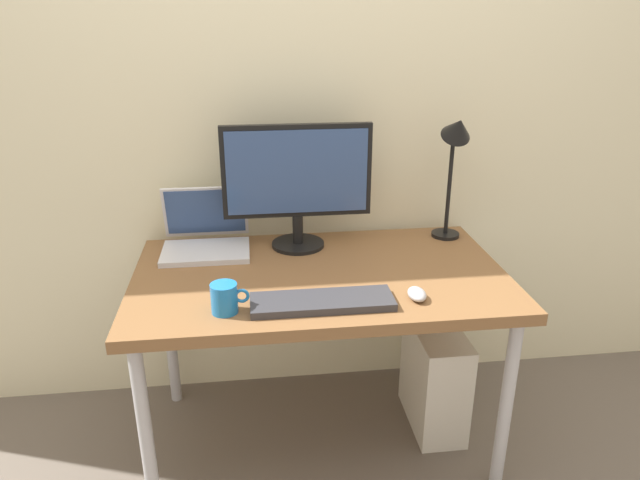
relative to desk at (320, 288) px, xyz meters
name	(u,v)px	position (x,y,z in m)	size (l,w,h in m)	color
ground_plane	(320,437)	(0.00, 0.00, -0.65)	(6.00, 6.00, 0.00)	#665B51
back_wall	(306,82)	(0.00, 0.44, 0.65)	(4.40, 0.04, 2.60)	beige
desk	(320,288)	(0.00, 0.00, 0.00)	(1.28, 0.76, 0.71)	brown
monitor	(297,179)	(-0.05, 0.25, 0.33)	(0.55, 0.20, 0.47)	black
laptop	(206,234)	(-0.40, 0.26, 0.12)	(0.32, 0.27, 0.23)	silver
desk_lamp	(455,149)	(0.54, 0.25, 0.42)	(0.11, 0.16, 0.50)	black
keyboard	(322,302)	(-0.02, -0.24, 0.07)	(0.44, 0.14, 0.02)	#333338
mouse	(417,294)	(0.28, -0.23, 0.08)	(0.06, 0.09, 0.03)	#B2B2B7
coffee_mug	(225,298)	(-0.32, -0.25, 0.11)	(0.12, 0.08, 0.09)	#1E72BF
computer_tower	(435,377)	(0.46, 0.04, -0.44)	(0.18, 0.36, 0.42)	silver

